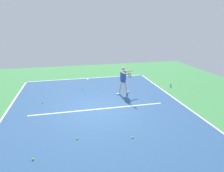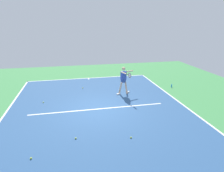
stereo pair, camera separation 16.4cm
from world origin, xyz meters
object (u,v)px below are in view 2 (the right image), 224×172
tennis_ball_far_corner (131,138)px  tennis_ball_by_baseline (83,88)px  tennis_ball_centre_court (76,138)px  tennis_ball_by_sideline (31,158)px  water_bottle (172,86)px  tennis_player (124,79)px  tennis_ball_near_service_line (43,102)px

tennis_ball_far_corner → tennis_ball_by_baseline: same height
tennis_ball_centre_court → tennis_ball_by_sideline: (1.51, 0.88, 0.00)m
tennis_ball_centre_court → water_bottle: (-6.77, -5.01, 0.08)m
tennis_player → tennis_ball_centre_court: 5.54m
tennis_ball_near_service_line → tennis_ball_centre_court: size_ratio=1.00×
tennis_ball_near_service_line → tennis_ball_by_sideline: same height
tennis_ball_by_sideline → tennis_ball_centre_court: bearing=-149.8°
tennis_ball_by_baseline → tennis_ball_near_service_line: (2.36, 2.06, 0.00)m
tennis_ball_by_baseline → tennis_ball_near_service_line: 3.13m
tennis_ball_by_baseline → water_bottle: 6.21m
tennis_ball_centre_court → tennis_ball_by_sideline: 1.75m
tennis_player → tennis_ball_centre_court: tennis_player is taller
tennis_ball_centre_court → tennis_ball_by_sideline: bearing=30.2°
tennis_player → tennis_ball_by_baseline: 3.11m
tennis_ball_centre_court → tennis_ball_by_sideline: same height
tennis_ball_by_sideline → tennis_ball_by_baseline: bearing=-107.3°
tennis_ball_by_baseline → tennis_ball_centre_court: size_ratio=1.00×
tennis_ball_by_baseline → water_bottle: (-6.12, 1.04, 0.08)m
tennis_ball_by_baseline → tennis_ball_centre_court: bearing=83.8°
tennis_ball_far_corner → water_bottle: (-4.63, -5.40, 0.08)m
tennis_player → tennis_ball_centre_court: (3.14, 4.46, -0.97)m
water_bottle → tennis_player: bearing=8.6°
tennis_ball_near_service_line → tennis_ball_centre_court: bearing=113.2°
tennis_ball_far_corner → tennis_ball_near_service_line: 5.83m
tennis_player → tennis_ball_by_sideline: tennis_player is taller
tennis_ball_by_sideline → water_bottle: size_ratio=0.30×
tennis_player → water_bottle: bearing=170.0°
tennis_ball_near_service_line → water_bottle: (-8.48, -1.02, 0.08)m
tennis_ball_centre_court → water_bottle: size_ratio=0.30×
tennis_ball_centre_court → tennis_ball_far_corner: bearing=169.6°
tennis_ball_by_sideline → tennis_ball_far_corner: bearing=-172.5°
tennis_ball_by_baseline → water_bottle: water_bottle is taller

